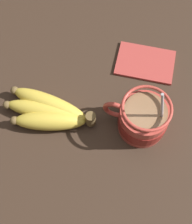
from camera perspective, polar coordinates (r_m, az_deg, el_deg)
The scene contains 4 objects.
table at distance 64.08cm, azimuth 2.48°, elevation -4.41°, with size 124.37×124.37×3.12cm.
coffee_mug at distance 60.43cm, azimuth 8.54°, elevation -1.24°, with size 12.75×9.53×14.50cm.
banana_bunch at distance 62.99cm, azimuth -8.70°, elevation -0.02°, with size 19.18×10.11×4.45cm.
napkin at distance 71.05cm, azimuth 9.00°, elevation 8.90°, with size 13.29×9.80×0.60cm.
Camera 1 is at (-4.12, 22.75, 61.32)cm, focal length 50.00 mm.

